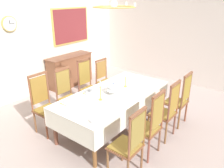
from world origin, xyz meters
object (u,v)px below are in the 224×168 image
chair_north_c (88,85)px  bowl_near_right (89,91)px  chair_north_a (45,104)px  chair_north_b (68,94)px  chair_north_d (105,79)px  candlestick_west (100,92)px  chair_south_a (129,143)px  candlestick_east (126,81)px  spoon_secondary (84,94)px  sideboard (70,70)px  bowl_far_left (96,120)px  spoon_primary (62,104)px  chair_south_d (179,99)px  dining_table (114,96)px  framed_painting (71,26)px  mounted_clock (9,24)px  chandelier (114,6)px  chair_south_b (150,124)px  bowl_near_left (67,102)px  chair_south_c (166,110)px  soup_tureen (113,88)px

chair_north_c → bowl_near_right: chair_north_c is taller
chair_north_a → chair_north_b: (0.59, -0.00, -0.01)m
chair_north_d → candlestick_west: (-1.32, -0.97, 0.36)m
chair_south_a → chair_north_a: chair_north_a is taller
chair_north_b → candlestick_east: chair_north_b is taller
chair_north_c → spoon_secondary: size_ratio=6.84×
chair_south_a → chair_north_d: bearing=46.7°
spoon_secondary → sideboard: size_ratio=0.12×
bowl_far_left → spoon_primary: (0.07, 0.85, -0.02)m
chair_south_d → candlestick_west: 1.67m
chair_north_d → spoon_primary: size_ratio=5.95×
bowl_far_left → candlestick_east: bearing=16.6°
bowl_far_left → spoon_primary: size_ratio=1.04×
chair_south_a → chair_north_c: chair_north_c is taller
dining_table → spoon_secondary: (-0.39, 0.43, 0.08)m
framed_painting → sideboard: bearing=-146.1°
mounted_clock → chandelier: chandelier is taller
chair_south_b → spoon_secondary: 1.42m
chair_north_a → chair_north_b: 0.59m
mounted_clock → chair_north_d: bearing=-52.0°
candlestick_west → bowl_near_left: size_ratio=2.60×
chair_south_a → bowl_near_left: 1.39m
chair_north_b → framed_painting: bearing=-135.8°
chair_north_a → bowl_near_left: bearing=97.6°
chair_south_b → bowl_near_left: (-0.51, 1.38, 0.19)m
chair_south_c → candlestick_west: size_ratio=3.06×
chair_north_a → chair_south_c: chair_north_a is taller
candlestick_west → candlestick_east: 0.80m
chair_north_a → bowl_far_left: (-0.09, -1.40, 0.19)m
chair_south_a → framed_painting: bearing=57.2°
chair_north_b → dining_table: bearing=108.5°
chair_south_d → bowl_far_left: chair_south_d is taller
chandelier → sideboard: bearing=66.3°
soup_tureen → bowl_near_left: 0.91m
chair_south_c → chair_north_c: chair_north_c is taller
chair_south_b → chair_south_c: chair_south_b is taller
chair_south_b → chair_south_d: 1.25m
candlestick_east → chandelier: (-0.40, 0.00, 1.47)m
chair_south_b → sideboard: chair_south_b is taller
spoon_primary → chair_north_d: bearing=15.2°
chair_north_c → chandelier: size_ratio=1.61×
chair_north_d → framed_painting: bearing=-107.3°
chair_north_d → sideboard: 1.50m
soup_tureen → chandelier: 1.49m
chair_north_a → chair_north_c: 1.23m
dining_table → spoon_secondary: bearing=132.2°
chair_south_b → candlestick_west: bearing=94.1°
bowl_near_left → bowl_near_right: size_ratio=0.81×
soup_tureen → bowl_far_left: (-0.99, -0.42, -0.08)m
spoon_primary → bowl_far_left: bearing=-95.8°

